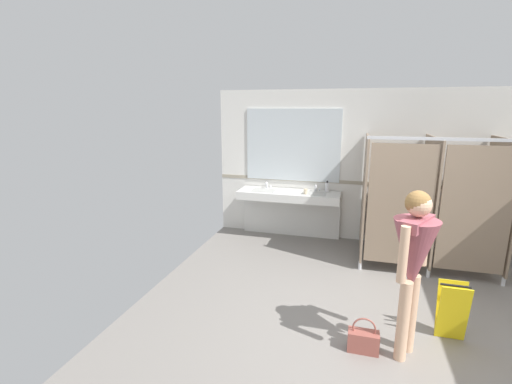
{
  "coord_description": "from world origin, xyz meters",
  "views": [
    {
      "loc": [
        -0.44,
        -3.48,
        2.32
      ],
      "look_at": [
        -1.73,
        1.06,
        1.22
      ],
      "focal_mm": 25.12,
      "sensor_mm": 36.0,
      "label": 1
    }
  ],
  "objects_px": {
    "paper_cup": "(306,191)",
    "person_standing": "(414,255)",
    "soap_dispenser": "(327,187)",
    "wet_floor_sign": "(452,311)",
    "handbag": "(363,340)"
  },
  "relations": [
    {
      "from": "soap_dispenser",
      "to": "wet_floor_sign",
      "type": "height_order",
      "value": "soap_dispenser"
    },
    {
      "from": "soap_dispenser",
      "to": "wet_floor_sign",
      "type": "bearing_deg",
      "value": -59.7
    },
    {
      "from": "handbag",
      "to": "paper_cup",
      "type": "distance_m",
      "value": 3.04
    },
    {
      "from": "paper_cup",
      "to": "person_standing",
      "type": "bearing_deg",
      "value": -63.27
    },
    {
      "from": "soap_dispenser",
      "to": "handbag",
      "type": "bearing_deg",
      "value": -77.99
    },
    {
      "from": "soap_dispenser",
      "to": "paper_cup",
      "type": "xyz_separation_m",
      "value": [
        -0.34,
        -0.27,
        -0.04
      ]
    },
    {
      "from": "person_standing",
      "to": "wet_floor_sign",
      "type": "distance_m",
      "value": 0.95
    },
    {
      "from": "handbag",
      "to": "paper_cup",
      "type": "xyz_separation_m",
      "value": [
        -0.98,
        2.76,
        0.81
      ]
    },
    {
      "from": "handbag",
      "to": "paper_cup",
      "type": "height_order",
      "value": "paper_cup"
    },
    {
      "from": "person_standing",
      "to": "wet_floor_sign",
      "type": "bearing_deg",
      "value": 39.32
    },
    {
      "from": "paper_cup",
      "to": "wet_floor_sign",
      "type": "relative_size",
      "value": 0.15
    },
    {
      "from": "soap_dispenser",
      "to": "paper_cup",
      "type": "height_order",
      "value": "soap_dispenser"
    },
    {
      "from": "person_standing",
      "to": "handbag",
      "type": "relative_size",
      "value": 4.55
    },
    {
      "from": "soap_dispenser",
      "to": "wet_floor_sign",
      "type": "xyz_separation_m",
      "value": [
        1.51,
        -2.58,
        -0.66
      ]
    },
    {
      "from": "soap_dispenser",
      "to": "wet_floor_sign",
      "type": "distance_m",
      "value": 3.06
    }
  ]
}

